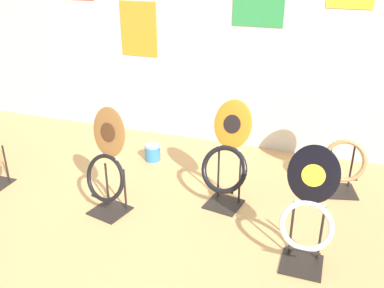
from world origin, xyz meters
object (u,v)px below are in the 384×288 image
at_px(toilet_seat_display_jazz_black, 309,211).
at_px(paint_can, 153,152).
at_px(toilet_seat_display_orange_sun, 227,158).
at_px(toilet_seat_display_woodgrain, 107,167).
at_px(toilet_seat_display_white_plain, 345,150).

relative_size(toilet_seat_display_jazz_black, paint_can, 5.37).
relative_size(toilet_seat_display_orange_sun, paint_can, 5.36).
height_order(toilet_seat_display_woodgrain, toilet_seat_display_jazz_black, same).
bearing_deg(paint_can, toilet_seat_display_jazz_black, -34.77).
distance_m(toilet_seat_display_woodgrain, paint_can, 1.02).
relative_size(toilet_seat_display_white_plain, paint_can, 5.21).
bearing_deg(paint_can, toilet_seat_display_orange_sun, -30.71).
xyz_separation_m(toilet_seat_display_jazz_black, paint_can, (-1.61, 1.12, -0.35)).
relative_size(toilet_seat_display_orange_sun, toilet_seat_display_woodgrain, 1.00).
height_order(toilet_seat_display_woodgrain, paint_can, toilet_seat_display_woodgrain).
distance_m(toilet_seat_display_orange_sun, toilet_seat_display_jazz_black, 0.91).
distance_m(toilet_seat_display_jazz_black, paint_can, 1.99).
bearing_deg(toilet_seat_display_orange_sun, paint_can, 149.29).
distance_m(toilet_seat_display_woodgrain, toilet_seat_display_jazz_black, 1.57).
xyz_separation_m(toilet_seat_display_orange_sun, toilet_seat_display_woodgrain, (-0.86, -0.42, -0.03)).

